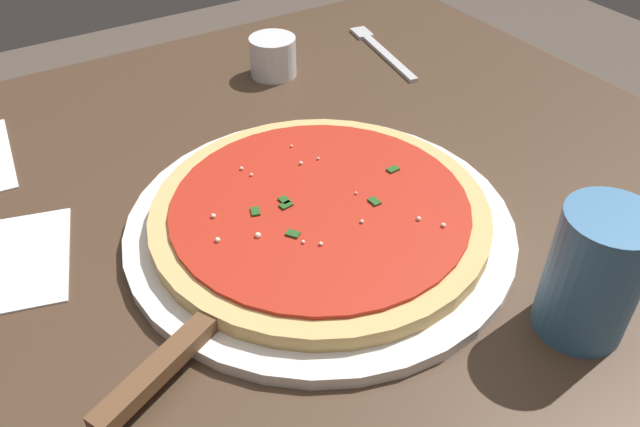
# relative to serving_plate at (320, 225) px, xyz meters

# --- Properties ---
(restaurant_table) EXTENTS (1.03, 0.91, 0.78)m
(restaurant_table) POSITION_rel_serving_plate_xyz_m (-0.03, -0.04, -0.14)
(restaurant_table) COLOR black
(restaurant_table) RESTS_ON ground_plane
(serving_plate) EXTENTS (0.37, 0.37, 0.01)m
(serving_plate) POSITION_rel_serving_plate_xyz_m (0.00, 0.00, 0.00)
(serving_plate) COLOR white
(serving_plate) RESTS_ON restaurant_table
(pizza) EXTENTS (0.32, 0.32, 0.02)m
(pizza) POSITION_rel_serving_plate_xyz_m (-0.00, 0.00, 0.02)
(pizza) COLOR #DBB26B
(pizza) RESTS_ON serving_plate
(pizza_server) EXTENTS (0.13, 0.22, 0.01)m
(pizza_server) POSITION_rel_serving_plate_xyz_m (-0.07, 0.16, 0.01)
(pizza_server) COLOR silver
(pizza_server) RESTS_ON serving_plate
(cup_tall_drink) EXTENTS (0.07, 0.07, 0.12)m
(cup_tall_drink) POSITION_rel_serving_plate_xyz_m (-0.21, -0.12, 0.05)
(cup_tall_drink) COLOR teal
(cup_tall_drink) RESTS_ON restaurant_table
(cup_small_sauce) EXTENTS (0.06, 0.06, 0.05)m
(cup_small_sauce) POSITION_rel_serving_plate_xyz_m (0.31, -0.12, 0.02)
(cup_small_sauce) COLOR silver
(cup_small_sauce) RESTS_ON restaurant_table
(fork) EXTENTS (0.19, 0.05, 0.00)m
(fork) POSITION_rel_serving_plate_xyz_m (0.30, -0.29, -0.00)
(fork) COLOR silver
(fork) RESTS_ON restaurant_table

